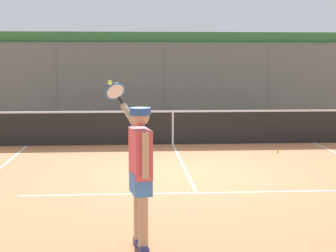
{
  "coord_description": "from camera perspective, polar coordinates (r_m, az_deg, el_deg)",
  "views": [
    {
      "loc": [
        1.16,
        11.2,
        2.41
      ],
      "look_at": [
        0.42,
        0.16,
        1.05
      ],
      "focal_mm": 58.69,
      "sensor_mm": 36.0,
      "label": 1
    }
  ],
  "objects": [
    {
      "name": "tennis_net",
      "position": [
        15.48,
        0.5,
        -0.1
      ],
      "size": [
        10.54,
        0.09,
        1.07
      ],
      "color": "#2D2D2D",
      "rests_on": "ground"
    },
    {
      "name": "ground_plane",
      "position": [
        11.51,
        2.05,
        -5.08
      ],
      "size": [
        60.0,
        60.0,
        0.0
      ],
      "primitive_type": "plane",
      "color": "#C67A4C"
    },
    {
      "name": "court_line_markings",
      "position": [
        9.73,
        3.17,
        -7.33
      ],
      "size": [
        8.21,
        10.37,
        0.01
      ],
      "color": "white",
      "rests_on": "ground"
    },
    {
      "name": "tennis_ball_mid_court",
      "position": [
        14.46,
        11.32,
        -2.59
      ],
      "size": [
        0.07,
        0.07,
        0.07
      ],
      "primitive_type": "sphere",
      "color": "#CCDB33",
      "rests_on": "ground"
    },
    {
      "name": "tennis_player",
      "position": [
        6.91,
        -2.94,
        -4.05
      ],
      "size": [
        0.66,
        1.41,
        2.11
      ],
      "rotation": [
        0.0,
        0.0,
        -1.4
      ],
      "color": "navy",
      "rests_on": "ground"
    },
    {
      "name": "fence_backdrop",
      "position": [
        20.37,
        -0.57,
        4.93
      ],
      "size": [
        18.27,
        1.37,
        3.37
      ],
      "color": "slate",
      "rests_on": "ground"
    }
  ]
}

